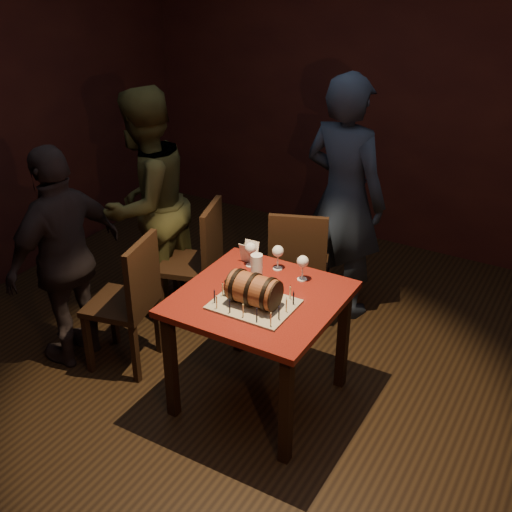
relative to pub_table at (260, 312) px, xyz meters
name	(u,v)px	position (x,y,z in m)	size (l,w,h in m)	color
room_shell	(255,186)	(-0.05, 0.03, 0.76)	(5.04, 5.04, 2.80)	black
pub_table	(260,312)	(0.00, 0.00, 0.00)	(0.90, 0.90, 0.75)	#52110D
cake_board	(254,304)	(0.02, -0.11, 0.12)	(0.45, 0.35, 0.01)	gray
barrel_cake	(254,290)	(0.02, -0.11, 0.21)	(0.34, 0.19, 0.19)	brown
birthday_candles	(254,297)	(0.02, -0.11, 0.16)	(0.40, 0.30, 0.09)	#FEE298
wine_glass_left	(251,249)	(-0.23, 0.28, 0.23)	(0.07, 0.07, 0.16)	silver
wine_glass_mid	(278,252)	(-0.06, 0.33, 0.23)	(0.07, 0.07, 0.16)	silver
wine_glass_right	(303,262)	(0.13, 0.29, 0.23)	(0.07, 0.07, 0.16)	silver
pint_of_ale	(257,267)	(-0.12, 0.18, 0.18)	(0.07, 0.07, 0.15)	silver
menu_card	(249,253)	(-0.26, 0.32, 0.17)	(0.10, 0.05, 0.13)	white
chair_back	(298,263)	(-0.17, 0.84, -0.12)	(0.52, 0.52, 0.93)	black
chair_left_rear	(199,257)	(-0.83, 0.57, -0.12)	(0.50, 0.50, 0.93)	black
chair_left_front	(131,297)	(-0.89, -0.10, -0.12)	(0.48, 0.48, 0.93)	black
person_back	(344,198)	(-0.02, 1.25, 0.26)	(0.66, 0.43, 1.80)	#1A2334
person_left_rear	(146,204)	(-1.28, 0.56, 0.20)	(0.82, 0.64, 1.68)	#3C3C1E
person_left_front	(65,258)	(-1.31, -0.22, 0.11)	(0.88, 0.37, 1.50)	black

